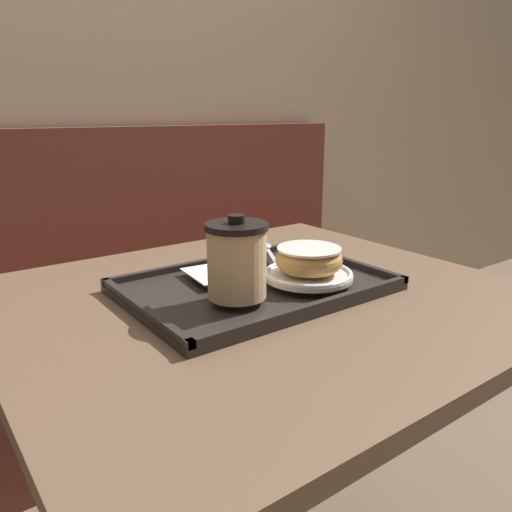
# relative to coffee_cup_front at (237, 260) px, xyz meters

# --- Properties ---
(wall_behind) EXTENTS (8.00, 0.05, 2.40)m
(wall_behind) POSITION_rel_coffee_cup_front_xyz_m (0.08, 1.14, 0.37)
(wall_behind) COLOR tan
(wall_behind) RESTS_ON ground_plane
(booth_bench) EXTENTS (1.57, 0.44, 1.00)m
(booth_bench) POSITION_rel_coffee_cup_front_xyz_m (0.37, 0.90, -0.51)
(booth_bench) COLOR brown
(booth_bench) RESTS_ON ground_plane
(cafe_table) EXTENTS (0.88, 0.79, 0.74)m
(cafe_table) POSITION_rel_coffee_cup_front_xyz_m (0.08, 0.04, -0.26)
(cafe_table) COLOR brown
(cafe_table) RESTS_ON ground_plane
(serving_tray) EXTENTS (0.45, 0.32, 0.02)m
(serving_tray) POSITION_rel_coffee_cup_front_xyz_m (0.08, 0.06, -0.08)
(serving_tray) COLOR #282321
(serving_tray) RESTS_ON cafe_table
(napkin_paper) EXTENTS (0.14, 0.12, 0.00)m
(napkin_paper) POSITION_rel_coffee_cup_front_xyz_m (0.05, 0.12, -0.06)
(napkin_paper) COLOR white
(napkin_paper) RESTS_ON serving_tray
(coffee_cup_front) EXTENTS (0.10, 0.10, 0.13)m
(coffee_cup_front) POSITION_rel_coffee_cup_front_xyz_m (0.00, 0.00, 0.00)
(coffee_cup_front) COLOR #E0B784
(coffee_cup_front) RESTS_ON serving_tray
(plate_with_chocolate_donut) EXTENTS (0.16, 0.16, 0.01)m
(plate_with_chocolate_donut) POSITION_rel_coffee_cup_front_xyz_m (0.15, 0.00, -0.05)
(plate_with_chocolate_donut) COLOR white
(plate_with_chocolate_donut) RESTS_ON serving_tray
(donut_chocolate_glazed) EXTENTS (0.12, 0.12, 0.04)m
(donut_chocolate_glazed) POSITION_rel_coffee_cup_front_xyz_m (0.15, 0.00, -0.03)
(donut_chocolate_glazed) COLOR tan
(donut_chocolate_glazed) RESTS_ON plate_with_chocolate_donut
(spoon) EXTENTS (0.08, 0.13, 0.01)m
(spoon) POSITION_rel_coffee_cup_front_xyz_m (0.20, 0.18, -0.06)
(spoon) COLOR silver
(spoon) RESTS_ON serving_tray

